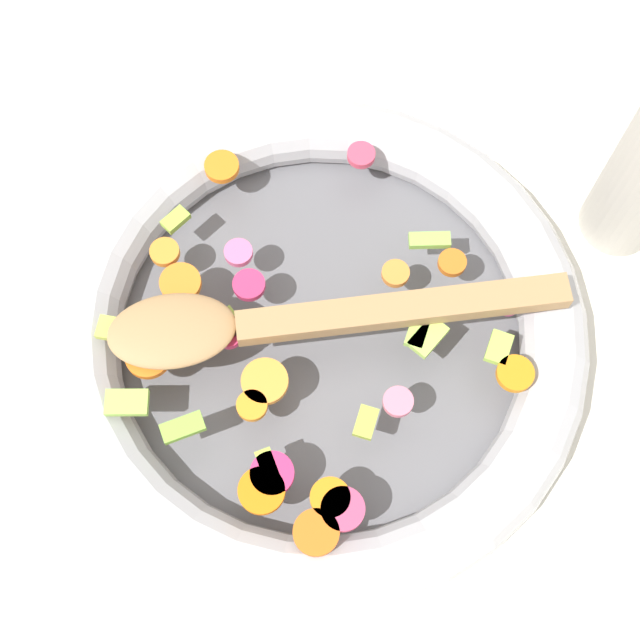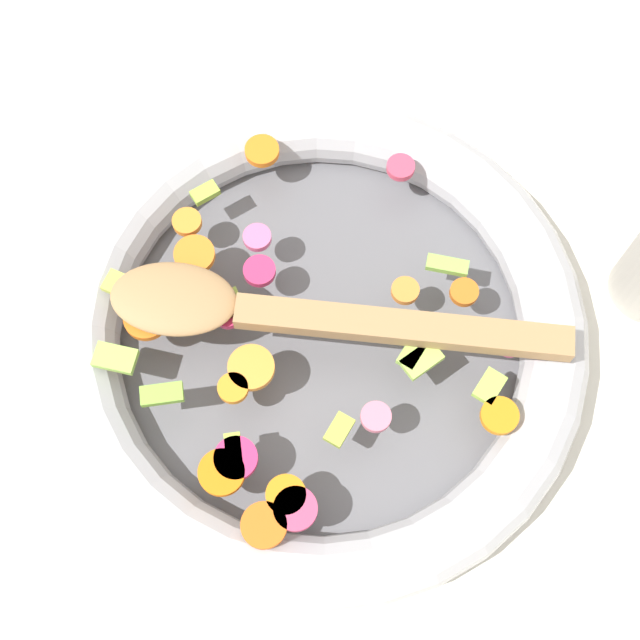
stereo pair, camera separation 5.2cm
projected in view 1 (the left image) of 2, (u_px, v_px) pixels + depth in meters
The scene contains 4 objects.
ground_plane at pixel (320, 343), 0.68m from camera, with size 4.00×4.00×0.00m, color silver.
skillet at pixel (320, 333), 0.66m from camera, with size 0.40×0.40×0.05m.
chopped_vegetables at pixel (291, 363), 0.62m from camera, with size 0.31×0.31×0.01m.
wooden_spoon at pixel (289, 317), 0.62m from camera, with size 0.33×0.06×0.01m.
Camera 1 is at (-0.01, -0.22, 0.64)m, focal length 50.00 mm.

